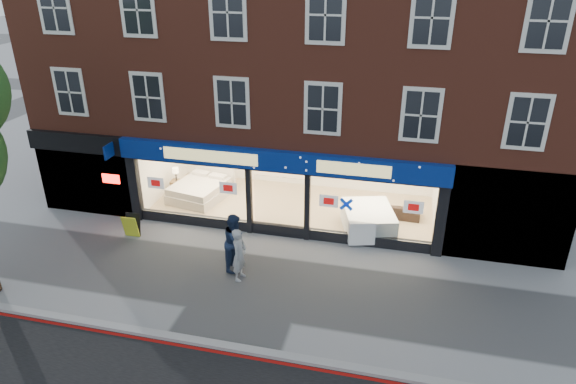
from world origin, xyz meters
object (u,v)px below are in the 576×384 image
at_px(a_board, 132,226).
at_px(pedestrian_blue, 235,242).
at_px(mattress_stack, 368,220).
at_px(pedestrian_grey, 239,255).
at_px(display_bed, 201,189).
at_px(sofa, 396,210).

height_order(a_board, pedestrian_blue, pedestrian_blue).
relative_size(mattress_stack, a_board, 2.93).
distance_m(pedestrian_grey, pedestrian_blue, 0.63).
xyz_separation_m(mattress_stack, pedestrian_grey, (-3.57, -3.83, 0.34)).
distance_m(a_board, pedestrian_blue, 4.43).
relative_size(display_bed, mattress_stack, 1.06).
bearing_deg(display_bed, pedestrian_blue, -44.86).
distance_m(a_board, pedestrian_grey, 4.87).
height_order(display_bed, a_board, display_bed).
relative_size(display_bed, pedestrian_blue, 1.40).
relative_size(mattress_stack, pedestrian_blue, 1.31).
relative_size(a_board, pedestrian_grey, 0.50).
bearing_deg(sofa, mattress_stack, 56.49).
distance_m(display_bed, sofa, 7.85).
xyz_separation_m(mattress_stack, a_board, (-8.15, -2.24, -0.09)).
distance_m(display_bed, a_board, 3.66).
bearing_deg(sofa, a_board, 23.45).
bearing_deg(sofa, display_bed, 2.93).
xyz_separation_m(mattress_stack, pedestrian_blue, (-3.88, -3.30, 0.44)).
distance_m(display_bed, mattress_stack, 7.01).
xyz_separation_m(display_bed, sofa, (7.85, 0.12, -0.11)).
relative_size(mattress_stack, pedestrian_grey, 1.46).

